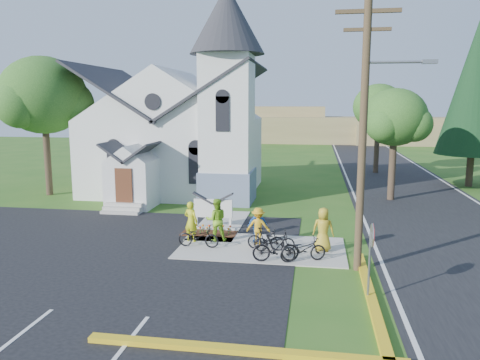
% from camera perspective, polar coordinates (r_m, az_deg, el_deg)
% --- Properties ---
extents(ground, '(120.00, 120.00, 0.00)m').
position_cam_1_polar(ground, '(19.88, -1.86, -8.56)').
color(ground, '#2B5D1A').
rests_on(ground, ground).
extents(parking_lot, '(20.00, 16.00, 0.02)m').
position_cam_1_polar(parking_lot, '(20.61, -22.71, -8.62)').
color(parking_lot, black).
rests_on(parking_lot, ground).
extents(road, '(8.00, 90.00, 0.02)m').
position_cam_1_polar(road, '(34.70, 19.59, -1.33)').
color(road, black).
rests_on(road, ground).
extents(sidewalk, '(7.00, 4.00, 0.05)m').
position_cam_1_polar(sidewalk, '(20.12, 2.65, -8.27)').
color(sidewalk, '#ABA69A').
rests_on(sidewalk, ground).
extents(church, '(12.35, 12.00, 13.00)m').
position_cam_1_polar(church, '(32.37, -7.26, 7.74)').
color(church, white).
rests_on(church, ground).
extents(church_sign, '(2.20, 0.40, 1.70)m').
position_cam_1_polar(church_sign, '(22.87, -3.30, -3.52)').
color(church_sign, '#ABA69A').
rests_on(church_sign, ground).
extents(flower_bed, '(2.60, 1.10, 0.07)m').
position_cam_1_polar(flower_bed, '(22.26, -3.78, -6.52)').
color(flower_bed, '#381B0F').
rests_on(flower_bed, ground).
extents(utility_pole, '(3.45, 0.28, 10.00)m').
position_cam_1_polar(utility_pole, '(17.16, 15.02, 6.66)').
color(utility_pole, '#413020').
rests_on(utility_pole, ground).
extents(stop_sign, '(0.11, 0.76, 2.48)m').
position_cam_1_polar(stop_sign, '(15.10, 15.72, -7.67)').
color(stop_sign, gray).
rests_on(stop_sign, ground).
extents(tree_lot_corner, '(5.60, 5.60, 9.15)m').
position_cam_1_polar(tree_lot_corner, '(33.58, -22.85, 9.47)').
color(tree_lot_corner, '#34241C').
rests_on(tree_lot_corner, ground).
extents(tree_road_near, '(4.00, 4.00, 7.05)m').
position_cam_1_polar(tree_road_near, '(30.96, 18.35, 7.20)').
color(tree_road_near, '#34241C').
rests_on(tree_road_near, ground).
extents(tree_road_mid, '(4.40, 4.40, 7.80)m').
position_cam_1_polar(tree_road_mid, '(42.90, 16.54, 8.52)').
color(tree_road_mid, '#34241C').
rests_on(tree_road_mid, ground).
extents(conifer, '(5.20, 5.20, 12.40)m').
position_cam_1_polar(conifer, '(38.30, 26.88, 10.26)').
color(conifer, '#34241C').
rests_on(conifer, ground).
extents(distant_hills, '(61.00, 10.00, 5.60)m').
position_cam_1_polar(distant_hills, '(75.00, 9.00, 6.22)').
color(distant_hills, olive).
rests_on(distant_hills, ground).
extents(cyclist_0, '(0.76, 0.62, 1.81)m').
position_cam_1_polar(cyclist_0, '(20.85, -6.00, -5.03)').
color(cyclist_0, '#BDC116').
rests_on(cyclist_0, sidewalk).
extents(bike_0, '(1.79, 0.69, 0.93)m').
position_cam_1_polar(bike_0, '(20.09, -5.09, -6.87)').
color(bike_0, black).
rests_on(bike_0, sidewalk).
extents(cyclist_1, '(1.09, 0.95, 1.91)m').
position_cam_1_polar(cyclist_1, '(20.82, -2.91, -4.87)').
color(cyclist_1, '#77B421').
rests_on(cyclist_1, sidewalk).
extents(bike_1, '(1.62, 0.61, 0.95)m').
position_cam_1_polar(bike_1, '(19.66, 3.17, -7.18)').
color(bike_1, black).
rests_on(bike_1, sidewalk).
extents(cyclist_2, '(0.97, 0.70, 1.53)m').
position_cam_1_polar(cyclist_2, '(20.57, 2.14, -5.59)').
color(cyclist_2, blue).
rests_on(cyclist_2, sidewalk).
extents(bike_2, '(1.76, 0.85, 0.89)m').
position_cam_1_polar(bike_2, '(19.53, 4.22, -7.40)').
color(bike_2, black).
rests_on(bike_2, sidewalk).
extents(cyclist_3, '(1.04, 0.60, 1.60)m').
position_cam_1_polar(cyclist_3, '(20.38, 2.24, -5.62)').
color(cyclist_3, gold).
rests_on(cyclist_3, sidewalk).
extents(bike_3, '(1.87, 0.82, 1.09)m').
position_cam_1_polar(bike_3, '(18.27, 4.37, -8.26)').
color(bike_3, black).
rests_on(bike_3, sidewalk).
extents(cyclist_4, '(0.95, 0.67, 1.83)m').
position_cam_1_polar(cyclist_4, '(19.71, 10.11, -5.94)').
color(cyclist_4, '#B09521').
rests_on(cyclist_4, sidewalk).
extents(bike_4, '(1.95, 1.29, 0.97)m').
position_cam_1_polar(bike_4, '(18.42, 7.68, -8.36)').
color(bike_4, black).
rests_on(bike_4, sidewalk).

